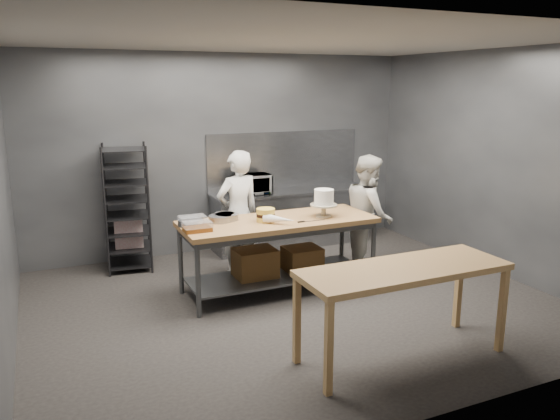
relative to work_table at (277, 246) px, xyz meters
name	(u,v)px	position (x,y,z in m)	size (l,w,h in m)	color
ground	(295,303)	(0.02, -0.47, -0.57)	(6.00, 6.00, 0.00)	black
back_wall	(225,153)	(0.02, 2.03, 0.93)	(6.00, 0.04, 3.00)	#4C4F54
work_table	(277,246)	(0.00, 0.00, 0.00)	(2.40, 0.90, 0.92)	#996A3D
near_counter	(404,276)	(0.37, -2.06, 0.24)	(2.00, 0.70, 0.90)	#A27443
back_counter	(292,218)	(1.02, 1.71, -0.12)	(2.60, 0.60, 0.90)	slate
splashback_panel	(285,160)	(1.02, 2.01, 0.78)	(2.60, 0.02, 0.90)	slate
speed_rack	(127,209)	(-1.55, 1.63, 0.28)	(0.68, 0.73, 1.75)	black
chef_behind	(238,214)	(-0.24, 0.74, 0.28)	(0.62, 0.41, 1.70)	silver
chef_right	(368,214)	(1.44, 0.18, 0.24)	(0.79, 0.61, 1.62)	silver
microwave	(252,184)	(0.34, 1.71, 0.48)	(0.54, 0.37, 0.30)	black
frosted_cake_stand	(324,200)	(0.59, -0.11, 0.57)	(0.34, 0.34, 0.35)	#ACA28A
layer_cake	(266,215)	(-0.17, -0.04, 0.43)	(0.22, 0.22, 0.16)	#F3C34D
cake_pans	(215,219)	(-0.74, 0.20, 0.39)	(0.76, 0.41, 0.07)	gray
piping_bag	(279,219)	(-0.07, -0.23, 0.41)	(0.12, 0.12, 0.38)	white
offset_spatula	(308,221)	(0.29, -0.26, 0.35)	(0.37, 0.02, 0.02)	slate
pastry_clamshells	(195,223)	(-1.03, 0.00, 0.40)	(0.33, 0.50, 0.11)	brown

